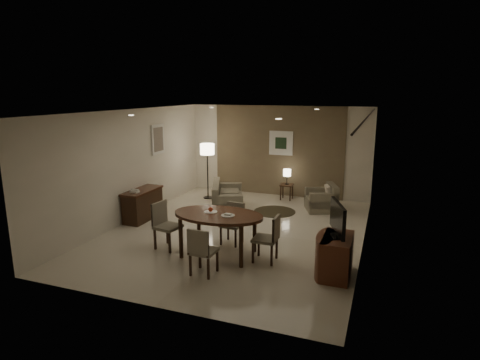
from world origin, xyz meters
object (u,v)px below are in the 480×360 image
at_px(armchair, 321,198).
at_px(console_desk, 143,205).
at_px(chair_far, 232,224).
at_px(side_table, 287,192).
at_px(tv_cabinet, 337,256).
at_px(dining_table, 218,234).
at_px(floor_lamp, 208,171).
at_px(chair_near, 204,250).
at_px(sofa, 228,196).
at_px(chair_left, 168,226).
at_px(chair_right, 265,238).

bearing_deg(armchair, console_desk, -81.81).
bearing_deg(console_desk, chair_far, -15.69).
bearing_deg(side_table, tv_cabinet, -66.32).
height_order(dining_table, floor_lamp, floor_lamp).
bearing_deg(chair_near, side_table, -89.47).
relative_size(tv_cabinet, side_table, 1.98).
relative_size(armchair, side_table, 1.76).
bearing_deg(sofa, chair_left, 156.18).
xyz_separation_m(chair_far, sofa, (-0.99, 2.24, -0.06)).
relative_size(dining_table, chair_right, 1.99).
xyz_separation_m(sofa, armchair, (2.36, 0.79, -0.01)).
relative_size(tv_cabinet, sofa, 0.58).
bearing_deg(chair_left, dining_table, -77.38).
bearing_deg(console_desk, chair_left, -42.74).
height_order(chair_far, floor_lamp, floor_lamp).
distance_m(sofa, side_table, 1.99).
xyz_separation_m(chair_left, chair_right, (2.01, 0.08, -0.02)).
xyz_separation_m(tv_cabinet, dining_table, (-2.26, 0.11, 0.06)).
distance_m(chair_right, side_table, 4.44).
height_order(chair_left, side_table, chair_left).
bearing_deg(chair_far, chair_near, -82.96).
height_order(chair_near, side_table, chair_near).
relative_size(chair_left, floor_lamp, 0.58).
bearing_deg(chair_near, chair_right, -131.00).
distance_m(console_desk, tv_cabinet, 5.11).
bearing_deg(chair_far, tv_cabinet, -14.04).
bearing_deg(chair_near, dining_table, -81.49).
bearing_deg(dining_table, chair_near, -83.96).
xyz_separation_m(console_desk, tv_cabinet, (4.89, -1.50, -0.03)).
bearing_deg(tv_cabinet, chair_near, -161.30).
distance_m(dining_table, chair_far, 0.64).
height_order(chair_far, sofa, chair_far).
bearing_deg(sofa, tv_cabinet, -154.39).
height_order(sofa, side_table, sofa).
relative_size(console_desk, chair_right, 1.35).
height_order(tv_cabinet, chair_far, chair_far).
relative_size(side_table, floor_lamp, 0.28).
distance_m(tv_cabinet, dining_table, 2.26).
bearing_deg(floor_lamp, chair_near, -66.06).
height_order(console_desk, chair_left, chair_left).
relative_size(chair_near, sofa, 0.55).
bearing_deg(dining_table, chair_right, 2.32).
height_order(chair_left, sofa, chair_left).
bearing_deg(armchair, tv_cabinet, -8.46).
bearing_deg(sofa, chair_near, 174.28).
relative_size(chair_left, side_table, 2.07).
relative_size(chair_far, sofa, 0.54).
distance_m(chair_far, chair_right, 1.09).
bearing_deg(console_desk, armchair, 29.57).
distance_m(tv_cabinet, floor_lamp, 5.76).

